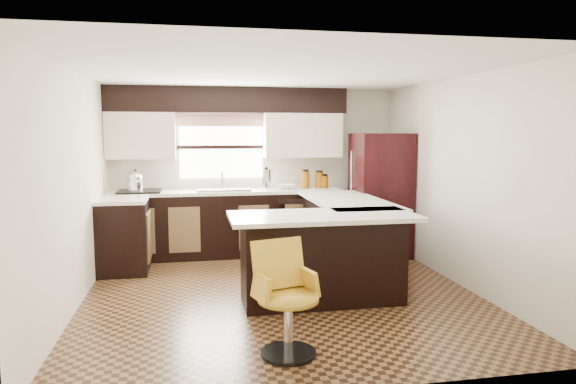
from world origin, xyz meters
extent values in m
plane|color=#49301A|center=(0.00, 0.00, 0.00)|extent=(4.40, 4.40, 0.00)
plane|color=silver|center=(0.00, 0.00, 2.40)|extent=(4.40, 4.40, 0.00)
plane|color=beige|center=(0.00, 2.20, 1.20)|extent=(4.40, 0.00, 4.40)
plane|color=beige|center=(0.00, -2.20, 1.20)|extent=(4.40, 0.00, 4.40)
plane|color=beige|center=(-2.10, 0.00, 1.20)|extent=(0.00, 4.40, 4.40)
plane|color=beige|center=(2.10, 0.00, 1.20)|extent=(0.00, 4.40, 4.40)
cube|color=black|center=(-0.45, 1.90, 0.45)|extent=(3.30, 0.60, 0.90)
cube|color=black|center=(-1.80, 1.25, 0.45)|extent=(0.60, 0.70, 0.90)
cube|color=silver|center=(-0.45, 1.90, 0.92)|extent=(3.30, 0.60, 0.04)
cube|color=silver|center=(-1.80, 1.25, 0.92)|extent=(0.60, 0.70, 0.04)
cube|color=black|center=(-0.40, 2.03, 2.22)|extent=(3.40, 0.35, 0.36)
cube|color=beige|center=(-1.62, 2.03, 1.72)|extent=(0.94, 0.35, 0.64)
cube|color=beige|center=(0.68, 2.03, 1.72)|extent=(1.14, 0.35, 0.64)
cube|color=white|center=(-0.50, 2.18, 1.55)|extent=(1.20, 0.02, 0.90)
cube|color=#D19B93|center=(-0.50, 2.14, 1.94)|extent=(1.30, 0.06, 0.18)
cube|color=#B2B2B7|center=(-0.50, 1.88, 0.96)|extent=(0.75, 0.45, 0.03)
cube|color=black|center=(0.55, 1.61, 0.43)|extent=(0.58, 0.03, 0.78)
cube|color=black|center=(-1.65, 1.88, 0.96)|extent=(0.58, 0.50, 0.02)
cube|color=black|center=(0.90, 0.62, 0.45)|extent=(0.60, 1.95, 0.90)
cube|color=black|center=(0.38, -0.35, 0.45)|extent=(1.65, 0.60, 0.90)
cube|color=silver|center=(0.95, 0.62, 0.92)|extent=(0.84, 1.95, 0.04)
cube|color=silver|center=(0.35, -0.44, 0.92)|extent=(1.89, 0.84, 0.04)
cube|color=black|center=(1.70, 1.48, 0.88)|extent=(0.75, 0.72, 1.75)
cylinder|color=silver|center=(0.12, 1.90, 1.09)|extent=(0.14, 0.14, 0.29)
imported|color=white|center=(0.40, 1.90, 0.98)|extent=(0.33, 0.33, 0.07)
cylinder|color=#7F4707|center=(0.70, 1.92, 1.07)|extent=(0.12, 0.12, 0.25)
cylinder|color=#7F4707|center=(0.92, 1.92, 1.06)|extent=(0.12, 0.12, 0.23)
cylinder|color=#7F4707|center=(0.98, 1.92, 1.03)|extent=(0.13, 0.13, 0.18)
camera|label=1|loc=(-0.95, -5.40, 1.77)|focal=32.00mm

